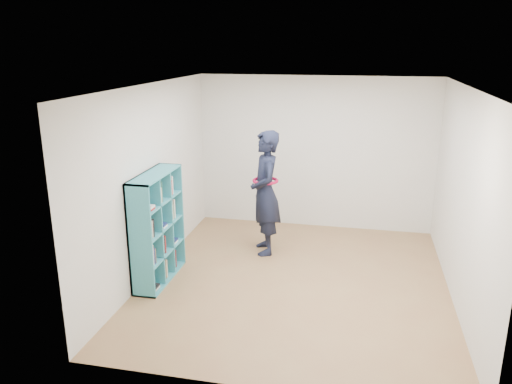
# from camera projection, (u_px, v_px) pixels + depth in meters

# --- Properties ---
(floor) EXTENTS (4.50, 4.50, 0.00)m
(floor) POSITION_uv_depth(u_px,v_px,m) (295.00, 282.00, 6.76)
(floor) COLOR #8F6341
(floor) RESTS_ON ground
(ceiling) EXTENTS (4.50, 4.50, 0.00)m
(ceiling) POSITION_uv_depth(u_px,v_px,m) (300.00, 86.00, 6.01)
(ceiling) COLOR white
(ceiling) RESTS_ON wall_back
(wall_left) EXTENTS (0.02, 4.50, 2.60)m
(wall_left) POSITION_uv_depth(u_px,v_px,m) (152.00, 181.00, 6.79)
(wall_left) COLOR silver
(wall_left) RESTS_ON floor
(wall_right) EXTENTS (0.02, 4.50, 2.60)m
(wall_right) POSITION_uv_depth(u_px,v_px,m) (463.00, 199.00, 5.98)
(wall_right) COLOR silver
(wall_right) RESTS_ON floor
(wall_back) EXTENTS (4.00, 0.02, 2.60)m
(wall_back) POSITION_uv_depth(u_px,v_px,m) (315.00, 153.00, 8.49)
(wall_back) COLOR silver
(wall_back) RESTS_ON floor
(wall_front) EXTENTS (4.00, 0.02, 2.60)m
(wall_front) POSITION_uv_depth(u_px,v_px,m) (263.00, 262.00, 4.28)
(wall_front) COLOR silver
(wall_front) RESTS_ON floor
(bookshelf) EXTENTS (0.33, 1.12, 1.49)m
(bookshelf) POSITION_uv_depth(u_px,v_px,m) (156.00, 228.00, 6.64)
(bookshelf) COLOR teal
(bookshelf) RESTS_ON floor
(person) EXTENTS (0.66, 0.80, 1.89)m
(person) POSITION_uv_depth(u_px,v_px,m) (265.00, 193.00, 7.48)
(person) COLOR black
(person) RESTS_ON floor
(smartphone) EXTENTS (0.07, 0.09, 0.13)m
(smartphone) POSITION_uv_depth(u_px,v_px,m) (254.00, 184.00, 7.51)
(smartphone) COLOR silver
(smartphone) RESTS_ON person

